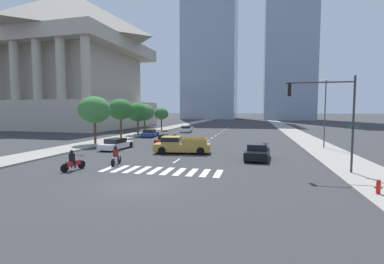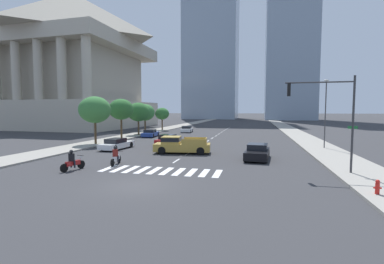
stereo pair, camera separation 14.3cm
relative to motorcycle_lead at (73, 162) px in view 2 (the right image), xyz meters
The scene contains 24 objects.
ground_plane 6.71m from the motorcycle_lead, 23.45° to the right, with size 800.00×800.00×0.00m, color #333335.
sidewalk_east 33.73m from the motorcycle_lead, 54.15° to the left, with size 4.00×260.00×0.15m, color gray.
sidewalk_west 28.35m from the motorcycle_lead, 105.31° to the left, with size 4.00×260.00×0.15m, color gray.
crosswalk_near 6.29m from the motorcycle_lead, 11.68° to the left, with size 8.55×2.46×0.01m.
lane_divider_center 29.91m from the motorcycle_lead, 78.16° to the left, with size 0.14×50.00×0.01m.
motorcycle_lead is the anchor object (origin of this frame).
motorcycle_trailing 3.25m from the motorcycle_lead, 52.55° to the left, with size 0.70×2.10×1.49m.
pickup_truck 10.85m from the motorcycle_lead, 60.95° to the left, with size 5.73×2.74×1.67m.
sedan_black_0 14.90m from the motorcycle_lead, 30.66° to the left, with size 2.25×4.57×1.34m.
sedan_white_1 35.54m from the motorcycle_lead, 90.72° to the left, with size 2.28×4.36×1.23m.
sedan_white_2 11.02m from the motorcycle_lead, 101.95° to the left, with size 2.10×4.91×1.20m.
sedan_red_3 15.76m from the motorcycle_lead, 82.35° to the left, with size 2.15×4.47×1.30m.
sedan_blue_4 25.37m from the motorcycle_lead, 98.87° to the left, with size 2.19×4.43×1.21m.
fire_hydrant 18.67m from the motorcycle_lead, ahead, with size 0.36×0.20×0.72m.
traffic_signal_near 18.00m from the motorcycle_lead, ahead, with size 4.59×0.28×6.37m.
street_lamp_east 25.89m from the motorcycle_lead, 38.43° to the left, with size 0.50×0.24×7.46m.
street_tree_nearest 15.71m from the motorcycle_lead, 115.98° to the left, with size 3.85×3.85×5.83m.
street_tree_second 21.99m from the motorcycle_lead, 107.98° to the left, with size 3.59×3.59×5.80m.
street_tree_third 27.82m from the motorcycle_lead, 104.01° to the left, with size 3.72×3.72×5.44m.
street_tree_fourth 30.60m from the motorcycle_lead, 102.69° to the left, with size 3.46×3.46×5.23m.
street_tree_fifth 39.71m from the motorcycle_lead, 99.72° to the left, with size 2.94×2.94×4.67m.
war_memorial 58.99m from the motorcycle_lead, 125.13° to the left, with size 33.49×33.49×33.54m.
office_tower_left_skyline 140.45m from the motorcycle_lead, 94.50° to the left, with size 25.93×25.95×124.06m.
office_tower_center_skyline 133.12m from the motorcycle_lead, 77.09° to the left, with size 21.65×20.83×107.48m.
Camera 2 is at (6.53, -14.65, 4.26)m, focal length 26.26 mm.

